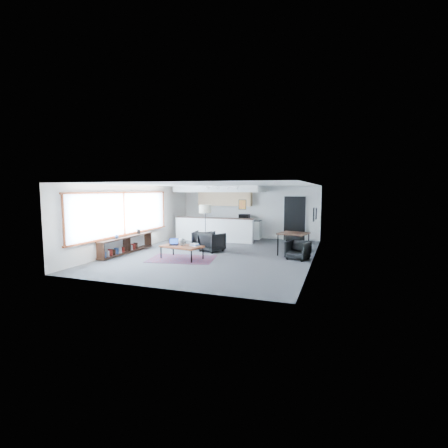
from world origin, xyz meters
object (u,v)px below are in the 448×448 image
(ceramic_pot, at_px, (182,242))
(dining_chair_near, at_px, (298,251))
(coffee_table, at_px, (182,247))
(armchair_left, at_px, (204,239))
(dining_table, at_px, (294,235))
(laptop, at_px, (174,243))
(microwave, at_px, (244,216))
(book_stack, at_px, (195,245))
(floor_lamp, at_px, (205,210))
(armchair_right, at_px, (212,241))
(dining_chair_far, at_px, (294,242))

(ceramic_pot, xyz_separation_m, dining_chair_near, (3.80, 1.30, -0.30))
(coffee_table, height_order, ceramic_pot, ceramic_pot)
(armchair_left, bearing_deg, dining_table, 173.42)
(ceramic_pot, distance_m, dining_chair_near, 4.03)
(dining_table, distance_m, dining_chair_near, 0.91)
(laptop, bearing_deg, microwave, 55.40)
(armchair_left, height_order, microwave, microwave)
(armchair_left, bearing_deg, book_stack, 97.74)
(ceramic_pot, bearing_deg, floor_lamp, 94.64)
(armchair_left, xyz_separation_m, dining_table, (3.61, -0.00, 0.35))
(dining_table, relative_size, microwave, 2.30)
(ceramic_pot, relative_size, microwave, 0.54)
(coffee_table, relative_size, armchair_right, 1.88)
(floor_lamp, relative_size, dining_table, 1.52)
(dining_chair_near, distance_m, dining_chair_far, 1.92)
(floor_lamp, bearing_deg, dining_table, -7.78)
(floor_lamp, bearing_deg, dining_chair_far, 9.75)
(laptop, bearing_deg, armchair_right, 39.48)
(armchair_left, xyz_separation_m, microwave, (0.74, 3.37, 0.70))
(armchair_left, height_order, floor_lamp, floor_lamp)
(book_stack, xyz_separation_m, dining_chair_near, (3.36, 1.22, -0.21))
(dining_chair_far, bearing_deg, ceramic_pot, 34.11)
(armchair_right, xyz_separation_m, dining_table, (3.10, 0.38, 0.34))
(armchair_left, relative_size, dining_table, 0.69)
(floor_lamp, xyz_separation_m, microwave, (0.89, 2.85, -0.44))
(laptop, xyz_separation_m, armchair_right, (0.81, 1.59, -0.12))
(coffee_table, relative_size, dining_table, 1.34)
(coffee_table, relative_size, laptop, 4.02)
(ceramic_pot, xyz_separation_m, book_stack, (0.44, 0.08, -0.09))
(armchair_right, distance_m, microwave, 3.82)
(floor_lamp, relative_size, dining_chair_near, 2.92)
(dining_table, bearing_deg, ceramic_pot, -150.05)
(armchair_right, height_order, dining_chair_near, armchair_right)
(laptop, distance_m, microwave, 5.47)
(book_stack, height_order, dining_table, dining_table)
(laptop, xyz_separation_m, book_stack, (0.81, 0.01, -0.02))
(book_stack, distance_m, dining_chair_far, 4.31)
(microwave, bearing_deg, book_stack, -91.65)
(book_stack, bearing_deg, dining_chair_near, 19.97)
(dining_chair_near, bearing_deg, floor_lamp, -178.36)
(floor_lamp, distance_m, dining_chair_near, 4.38)
(floor_lamp, xyz_separation_m, dining_table, (3.75, -0.51, -0.79))
(armchair_left, relative_size, dining_chair_far, 1.37)
(laptop, bearing_deg, dining_chair_far, 15.85)
(dining_chair_far, bearing_deg, floor_lamp, 0.98)
(dining_table, relative_size, dining_chair_near, 1.92)
(coffee_table, xyz_separation_m, book_stack, (0.46, 0.07, 0.08))
(dining_chair_near, distance_m, microwave, 5.23)
(ceramic_pot, bearing_deg, dining_chair_far, 42.89)
(book_stack, bearing_deg, ceramic_pot, -170.09)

